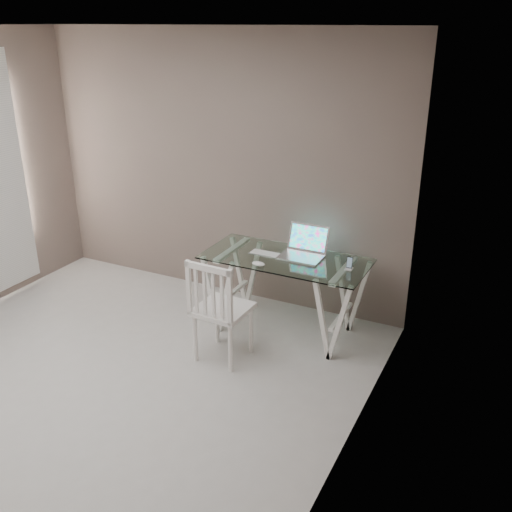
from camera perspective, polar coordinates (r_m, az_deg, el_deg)
The scene contains 7 objects.
room at distance 4.10m, azimuth -20.42°, elevation 6.66°, with size 4.50×4.52×2.71m.
desk at distance 5.31m, azimuth 2.90°, elevation -3.82°, with size 1.50×0.70×0.75m.
chair at distance 4.79m, azimuth -3.85°, elevation -5.08°, with size 0.45×0.45×0.95m.
laptop at distance 5.22m, azimuth 4.83°, elevation 0.71°, with size 0.38×0.36×0.26m.
keyboard at distance 5.25m, azimuth 0.93°, elevation 0.25°, with size 0.29×0.13×0.01m, color silver.
mouse at distance 4.99m, azimuth 0.24°, elevation -0.79°, with size 0.12×0.07×0.04m, color white.
phone_dock at distance 4.98m, azimuth 9.30°, elevation -1.00°, with size 0.06×0.06×0.11m.
Camera 1 is at (2.86, -2.67, 2.74)m, focal length 40.00 mm.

